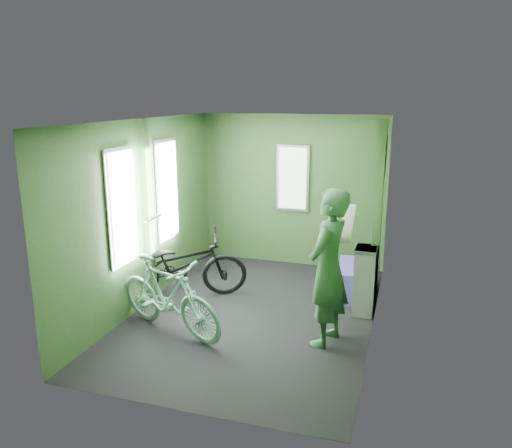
{
  "coord_description": "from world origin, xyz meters",
  "views": [
    {
      "loc": [
        1.67,
        -5.31,
        2.56
      ],
      "look_at": [
        0.0,
        0.1,
        1.1
      ],
      "focal_mm": 35.0,
      "sensor_mm": 36.0,
      "label": 1
    }
  ],
  "objects_px": {
    "bench_seat": "(359,277)",
    "waste_box": "(365,281)",
    "bicycle_mint": "(169,334)",
    "bicycle_black": "(182,297)",
    "passenger": "(328,268)"
  },
  "relations": [
    {
      "from": "waste_box",
      "to": "bench_seat",
      "type": "height_order",
      "value": "bench_seat"
    },
    {
      "from": "passenger",
      "to": "bench_seat",
      "type": "distance_m",
      "value": 1.54
    },
    {
      "from": "bicycle_mint",
      "to": "bench_seat",
      "type": "relative_size",
      "value": 1.73
    },
    {
      "from": "bicycle_mint",
      "to": "waste_box",
      "type": "distance_m",
      "value": 2.37
    },
    {
      "from": "bicycle_black",
      "to": "passenger",
      "type": "distance_m",
      "value": 2.27
    },
    {
      "from": "bench_seat",
      "to": "waste_box",
      "type": "bearing_deg",
      "value": -85.04
    },
    {
      "from": "bicycle_black",
      "to": "passenger",
      "type": "height_order",
      "value": "passenger"
    },
    {
      "from": "bicycle_black",
      "to": "passenger",
      "type": "bearing_deg",
      "value": -131.73
    },
    {
      "from": "bicycle_mint",
      "to": "bench_seat",
      "type": "xyz_separation_m",
      "value": [
        1.88,
        1.74,
        0.26
      ]
    },
    {
      "from": "bicycle_black",
      "to": "bicycle_mint",
      "type": "xyz_separation_m",
      "value": [
        0.32,
        -0.98,
        0.0
      ]
    },
    {
      "from": "bicycle_mint",
      "to": "waste_box",
      "type": "xyz_separation_m",
      "value": [
        2.0,
        1.2,
        0.41
      ]
    },
    {
      "from": "bicycle_black",
      "to": "bicycle_mint",
      "type": "distance_m",
      "value": 1.03
    },
    {
      "from": "waste_box",
      "to": "bench_seat",
      "type": "relative_size",
      "value": 0.94
    },
    {
      "from": "waste_box",
      "to": "bicycle_black",
      "type": "bearing_deg",
      "value": -174.57
    },
    {
      "from": "passenger",
      "to": "bicycle_mint",
      "type": "bearing_deg",
      "value": -65.19
    }
  ]
}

